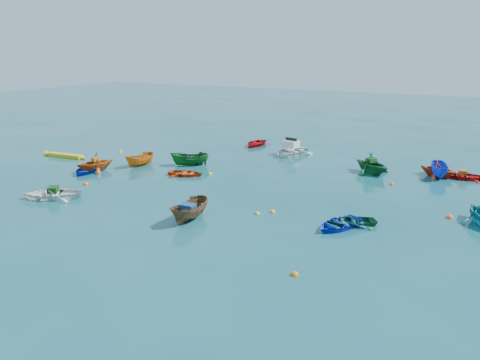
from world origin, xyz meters
The scene contains 31 objects.
ground centered at (0.00, 0.00, 0.00)m, with size 160.00×160.00×0.00m, color #0A444E.
dinghy_blue_sw centered at (-11.98, 2.56, 0.00)m, with size 2.08×2.91×0.60m, color #0D26AC.
dinghy_white_near centered at (-9.18, -3.04, 0.00)m, with size 2.53×3.54×0.73m, color white.
sampan_brown_mid centered at (0.76, -2.24, 0.00)m, with size 1.20×3.20×1.24m, color brown.
dinghy_blue_se centered at (8.29, 0.56, 0.00)m, with size 2.12×2.97×0.62m, color #0F35BF.
dinghy_orange_w centered at (-11.77, 3.31, 0.00)m, with size 2.46×2.85×1.50m, color #BA4E11.
dinghy_green_e centered at (8.71, 1.31, 0.00)m, with size 1.94×2.71×0.56m, color #135529.
dinghy_red_nw centered at (-4.81, 5.43, 0.00)m, with size 1.89×2.65×0.55m, color #C53C10.
sampan_orange_n centered at (-9.75, 6.19, 0.00)m, with size 1.09×2.89×1.12m, color #C36312.
dinghy_green_n centered at (7.20, 12.63, 0.00)m, with size 2.73×3.16×1.66m, color #135424.
dinghy_red_ne centered at (13.50, 14.25, 0.00)m, with size 2.03×2.83×0.59m, color #A7120D.
sampan_blue_far centered at (11.85, 13.91, 0.00)m, with size 1.15×3.06×1.18m, color #1032CE.
dinghy_red_far centered at (-5.14, 17.83, 0.00)m, with size 2.29×3.19×0.66m, color red.
dinghy_orange_far centered at (11.72, 13.96, 0.00)m, with size 2.24×2.59×1.37m, color red.
sampan_green_far centered at (-6.31, 8.18, 0.00)m, with size 1.15×3.04×1.18m, color #14561A.
kayak_yellow centered at (-17.39, 5.45, 0.00)m, with size 0.62×4.14×0.42m, color gold, non-canonical shape.
motorboat_white centered at (-0.57, 15.64, 0.00)m, with size 2.91×4.07×1.44m, color white.
tarp_green_a centered at (-9.10, -2.98, 0.55)m, with size 0.76×0.57×0.37m, color #104113.
tarp_blue_a centered at (0.76, -2.39, 0.80)m, with size 0.74×0.56×0.36m, color navy.
tarp_orange_a centered at (-11.75, 3.36, 0.89)m, with size 0.58×0.44×0.28m, color orange.
tarp_green_b centered at (7.12, 12.68, 1.00)m, with size 0.68×0.51×0.33m, color #134F1A.
tarp_orange_b centered at (13.40, 14.24, 0.46)m, with size 0.70×0.53×0.34m, color #C14813.
buoy_ye_a centered at (3.58, 0.40, 0.00)m, with size 0.30×0.30×0.30m, color gold.
buoy_or_b centered at (8.25, -5.56, 0.00)m, with size 0.34×0.34×0.34m, color orange.
buoy_ye_b centered at (-14.83, 9.44, 0.00)m, with size 0.39×0.39×0.39m, color yellow.
buoy_or_c centered at (-9.56, 0.15, 0.00)m, with size 0.38×0.38×0.38m, color #FC590D.
buoy_ye_c centered at (4.23, 1.09, 0.00)m, with size 0.32×0.32×0.32m, color yellow.
buoy_or_d centered at (13.33, 4.91, 0.00)m, with size 0.38×0.38×0.38m, color #FF5E0D.
buoy_ye_d centered at (-3.43, 6.60, 0.00)m, with size 0.30×0.30×0.30m, color yellow.
buoy_or_e centered at (9.18, 10.21, 0.00)m, with size 0.30×0.30×0.30m, color #DE5F0C.
buoy_ye_e centered at (11.78, 15.43, 0.00)m, with size 0.37×0.37×0.37m, color yellow.
Camera 1 is at (14.59, -22.24, 9.13)m, focal length 35.00 mm.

